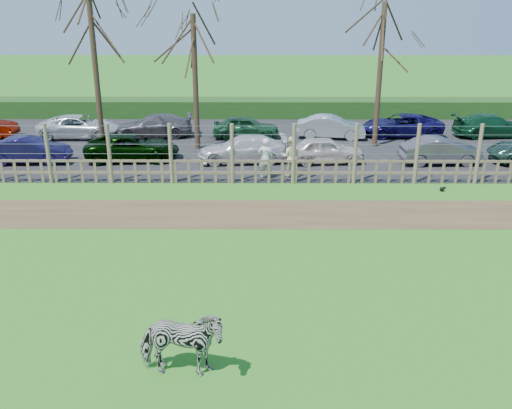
{
  "coord_description": "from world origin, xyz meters",
  "views": [
    {
      "loc": [
        1.09,
        -14.4,
        7.39
      ],
      "look_at": [
        1.0,
        2.5,
        1.1
      ],
      "focal_mm": 40.0,
      "sensor_mm": 36.0,
      "label": 1
    }
  ],
  "objects_px": {
    "tree_right": "(382,41)",
    "zebra": "(181,344)",
    "car_11": "(331,127)",
    "car_2": "(132,147)",
    "car_4": "(325,150)",
    "car_13": "(492,126)",
    "visitor_b": "(291,157)",
    "car_10": "(246,127)",
    "car_1": "(29,150)",
    "car_12": "(402,125)",
    "tree_left": "(92,34)",
    "crow": "(442,189)",
    "car_9": "(154,126)",
    "visitor_a": "(266,158)",
    "car_8": "(79,127)",
    "car_5": "(441,151)",
    "tree_mid": "(194,49)",
    "car_3": "(243,149)"
  },
  "relations": [
    {
      "from": "tree_left",
      "to": "car_2",
      "type": "height_order",
      "value": "tree_left"
    },
    {
      "from": "car_9",
      "to": "car_3",
      "type": "bearing_deg",
      "value": 40.54
    },
    {
      "from": "car_9",
      "to": "car_1",
      "type": "bearing_deg",
      "value": -48.22
    },
    {
      "from": "visitor_b",
      "to": "car_2",
      "type": "bearing_deg",
      "value": -11.27
    },
    {
      "from": "car_2",
      "to": "car_10",
      "type": "xyz_separation_m",
      "value": [
        5.21,
        4.31,
        0.0
      ]
    },
    {
      "from": "car_4",
      "to": "car_13",
      "type": "distance_m",
      "value": 10.89
    },
    {
      "from": "zebra",
      "to": "car_1",
      "type": "xyz_separation_m",
      "value": [
        -8.96,
        15.47,
        -0.12
      ]
    },
    {
      "from": "car_3",
      "to": "car_4",
      "type": "relative_size",
      "value": 1.17
    },
    {
      "from": "car_11",
      "to": "car_2",
      "type": "bearing_deg",
      "value": 121.6
    },
    {
      "from": "car_1",
      "to": "car_12",
      "type": "bearing_deg",
      "value": -76.99
    },
    {
      "from": "tree_right",
      "to": "car_12",
      "type": "bearing_deg",
      "value": 49.12
    },
    {
      "from": "tree_left",
      "to": "car_11",
      "type": "height_order",
      "value": "tree_left"
    },
    {
      "from": "car_11",
      "to": "car_13",
      "type": "height_order",
      "value": "same"
    },
    {
      "from": "car_9",
      "to": "car_10",
      "type": "relative_size",
      "value": 1.17
    },
    {
      "from": "crow",
      "to": "car_13",
      "type": "relative_size",
      "value": 0.06
    },
    {
      "from": "car_9",
      "to": "car_12",
      "type": "xyz_separation_m",
      "value": [
        13.47,
        0.22,
        0.0
      ]
    },
    {
      "from": "tree_right",
      "to": "crow",
      "type": "relative_size",
      "value": 30.21
    },
    {
      "from": "tree_right",
      "to": "car_8",
      "type": "xyz_separation_m",
      "value": [
        -15.6,
        1.73,
        -4.6
      ]
    },
    {
      "from": "tree_left",
      "to": "car_2",
      "type": "xyz_separation_m",
      "value": [
        1.68,
        -1.16,
        -4.98
      ]
    },
    {
      "from": "car_12",
      "to": "car_1",
      "type": "bearing_deg",
      "value": -74.12
    },
    {
      "from": "tree_right",
      "to": "car_3",
      "type": "height_order",
      "value": "tree_right"
    },
    {
      "from": "tree_right",
      "to": "zebra",
      "type": "relative_size",
      "value": 4.1
    },
    {
      "from": "visitor_b",
      "to": "tree_left",
      "type": "bearing_deg",
      "value": -14.57
    },
    {
      "from": "car_12",
      "to": "tree_right",
      "type": "bearing_deg",
      "value": -41.24
    },
    {
      "from": "car_8",
      "to": "visitor_a",
      "type": "bearing_deg",
      "value": -127.93
    },
    {
      "from": "visitor_b",
      "to": "car_13",
      "type": "relative_size",
      "value": 0.42
    },
    {
      "from": "tree_mid",
      "to": "car_11",
      "type": "xyz_separation_m",
      "value": [
        6.97,
        2.2,
        -4.23
      ]
    },
    {
      "from": "visitor_a",
      "to": "car_9",
      "type": "bearing_deg",
      "value": -49.59
    },
    {
      "from": "crow",
      "to": "car_11",
      "type": "height_order",
      "value": "car_11"
    },
    {
      "from": "visitor_a",
      "to": "car_8",
      "type": "relative_size",
      "value": 0.4
    },
    {
      "from": "car_4",
      "to": "car_8",
      "type": "height_order",
      "value": "same"
    },
    {
      "from": "tree_left",
      "to": "car_4",
      "type": "relative_size",
      "value": 2.24
    },
    {
      "from": "visitor_a",
      "to": "car_13",
      "type": "xyz_separation_m",
      "value": [
        12.36,
        7.53,
        -0.26
      ]
    },
    {
      "from": "car_1",
      "to": "car_12",
      "type": "relative_size",
      "value": 0.84
    },
    {
      "from": "tree_mid",
      "to": "car_5",
      "type": "distance_m",
      "value": 12.43
    },
    {
      "from": "tree_right",
      "to": "car_5",
      "type": "relative_size",
      "value": 2.02
    },
    {
      "from": "crow",
      "to": "car_3",
      "type": "relative_size",
      "value": 0.06
    },
    {
      "from": "car_12",
      "to": "car_13",
      "type": "xyz_separation_m",
      "value": [
        4.86,
        -0.07,
        0.0
      ]
    },
    {
      "from": "visitor_b",
      "to": "car_1",
      "type": "bearing_deg",
      "value": -1.8
    },
    {
      "from": "car_5",
      "to": "car_12",
      "type": "xyz_separation_m",
      "value": [
        -0.5,
        5.37,
        0.0
      ]
    },
    {
      "from": "visitor_b",
      "to": "car_10",
      "type": "bearing_deg",
      "value": -65.63
    },
    {
      "from": "car_10",
      "to": "car_13",
      "type": "xyz_separation_m",
      "value": [
        13.34,
        0.44,
        0.0
      ]
    },
    {
      "from": "car_1",
      "to": "car_13",
      "type": "relative_size",
      "value": 0.88
    },
    {
      "from": "visitor_b",
      "to": "car_3",
      "type": "relative_size",
      "value": 0.42
    },
    {
      "from": "tree_right",
      "to": "car_11",
      "type": "relative_size",
      "value": 2.02
    },
    {
      "from": "tree_mid",
      "to": "car_4",
      "type": "xyz_separation_m",
      "value": [
        6.13,
        -2.57,
        -4.23
      ]
    },
    {
      "from": "tree_left",
      "to": "zebra",
      "type": "distance_m",
      "value": 18.81
    },
    {
      "from": "car_1",
      "to": "car_9",
      "type": "distance_m",
      "value": 7.03
    },
    {
      "from": "visitor_a",
      "to": "car_11",
      "type": "height_order",
      "value": "visitor_a"
    },
    {
      "from": "zebra",
      "to": "car_13",
      "type": "height_order",
      "value": "zebra"
    }
  ]
}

